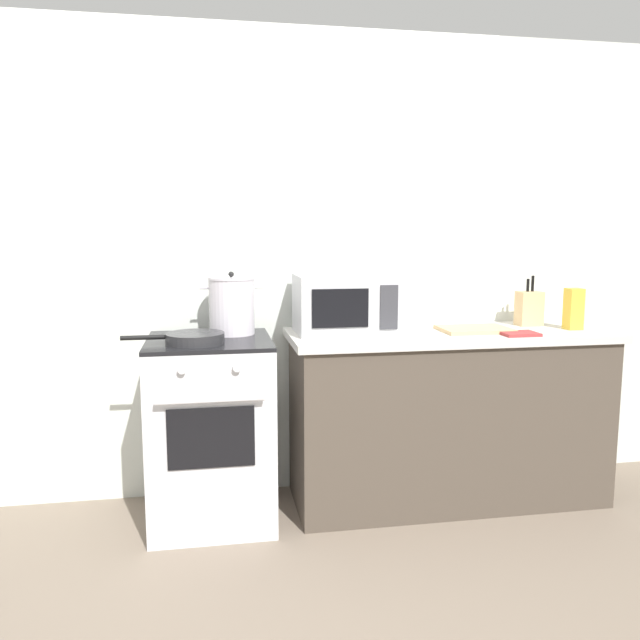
% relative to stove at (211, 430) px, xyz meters
% --- Properties ---
extents(ground_plane, '(10.00, 10.00, 0.00)m').
position_rel_stove_xyz_m(ground_plane, '(0.35, -0.60, -0.46)').
color(ground_plane, '#7A6B5B').
extents(back_wall, '(4.40, 0.10, 2.50)m').
position_rel_stove_xyz_m(back_wall, '(0.65, 0.37, 0.79)').
color(back_wall, silver).
rests_on(back_wall, ground_plane).
extents(lower_cabinet_right, '(1.64, 0.56, 0.88)m').
position_rel_stove_xyz_m(lower_cabinet_right, '(1.25, 0.02, -0.02)').
color(lower_cabinet_right, '#4C4238').
rests_on(lower_cabinet_right, ground_plane).
extents(countertop_right, '(1.70, 0.60, 0.04)m').
position_rel_stove_xyz_m(countertop_right, '(1.25, 0.02, 0.44)').
color(countertop_right, beige).
rests_on(countertop_right, lower_cabinet_right).
extents(stove, '(0.60, 0.64, 0.92)m').
position_rel_stove_xyz_m(stove, '(0.00, 0.00, 0.00)').
color(stove, silver).
rests_on(stove, ground_plane).
extents(stock_pot, '(0.32, 0.24, 0.32)m').
position_rel_stove_xyz_m(stock_pot, '(0.12, 0.13, 0.61)').
color(stock_pot, silver).
rests_on(stock_pot, stove).
extents(frying_pan, '(0.47, 0.27, 0.05)m').
position_rel_stove_xyz_m(frying_pan, '(-0.07, -0.11, 0.48)').
color(frying_pan, '#28282B').
rests_on(frying_pan, stove).
extents(microwave, '(0.50, 0.37, 0.30)m').
position_rel_stove_xyz_m(microwave, '(0.69, 0.08, 0.61)').
color(microwave, silver).
rests_on(microwave, countertop_right).
extents(cutting_board, '(0.36, 0.26, 0.02)m').
position_rel_stove_xyz_m(cutting_board, '(1.38, 0.00, 0.47)').
color(cutting_board, tan).
rests_on(cutting_board, countertop_right).
extents(knife_block, '(0.13, 0.10, 0.28)m').
position_rel_stove_xyz_m(knife_block, '(1.76, 0.14, 0.56)').
color(knife_block, tan).
rests_on(knife_block, countertop_right).
extents(pasta_box, '(0.08, 0.08, 0.22)m').
position_rel_stove_xyz_m(pasta_box, '(1.92, -0.03, 0.57)').
color(pasta_box, gold).
rests_on(pasta_box, countertop_right).
extents(oven_mitt, '(0.18, 0.14, 0.02)m').
position_rel_stove_xyz_m(oven_mitt, '(1.55, -0.16, 0.47)').
color(oven_mitt, '#993333').
rests_on(oven_mitt, countertop_right).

